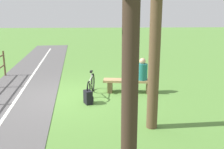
# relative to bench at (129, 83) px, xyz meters

# --- Properties ---
(ground_plane) EXTENTS (80.00, 80.00, 0.00)m
(ground_plane) POSITION_rel_bench_xyz_m (2.19, 0.42, -0.33)
(ground_plane) COLOR #548438
(bench) EXTENTS (1.87, 0.63, 0.47)m
(bench) POSITION_rel_bench_xyz_m (0.00, 0.00, 0.00)
(bench) COLOR #A88456
(bench) RESTS_ON ground_plane
(person_seated) EXTENTS (0.40, 0.40, 0.78)m
(person_seated) POSITION_rel_bench_xyz_m (-0.44, 0.05, 0.48)
(person_seated) COLOR #1E6B66
(person_seated) RESTS_ON bench
(bicycle) EXTENTS (0.24, 1.70, 0.84)m
(bicycle) POSITION_rel_bench_xyz_m (1.35, 0.28, 0.02)
(bicycle) COLOR black
(bicycle) RESTS_ON ground_plane
(backpack) EXTENTS (0.33, 0.37, 0.42)m
(backpack) POSITION_rel_bench_xyz_m (1.42, 1.07, -0.12)
(backpack) COLOR black
(backpack) RESTS_ON ground_plane
(tree_far_right) EXTENTS (1.41, 1.28, 4.25)m
(tree_far_right) POSITION_rel_bench_xyz_m (-0.20, 2.88, 1.65)
(tree_far_right) COLOR brown
(tree_far_right) RESTS_ON ground_plane
(tree_by_path) EXTENTS (1.46, 1.45, 4.10)m
(tree_by_path) POSITION_rel_bench_xyz_m (0.67, 5.30, 1.53)
(tree_by_path) COLOR #38281E
(tree_by_path) RESTS_ON ground_plane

